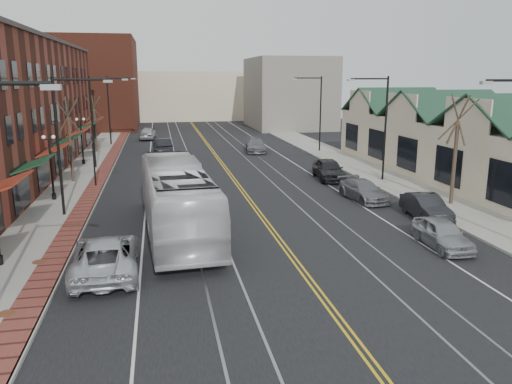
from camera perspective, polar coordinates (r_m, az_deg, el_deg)
name	(u,v)px	position (r m, az deg, el deg)	size (l,w,h in m)	color
ground	(346,329)	(17.30, 10.22, -15.16)	(160.00, 160.00, 0.00)	black
sidewalk_left	(67,200)	(35.62, -20.78, -0.84)	(4.00, 120.00, 0.15)	gray
sidewalk_right	(400,185)	(39.32, 16.12, 0.75)	(4.00, 120.00, 0.15)	gray
building_right	(474,154)	(42.01, 23.65, 4.01)	(8.00, 36.00, 4.60)	beige
backdrop_left	(91,84)	(84.77, -18.34, 11.68)	(14.00, 18.00, 14.00)	maroon
backdrop_mid	(188,95)	(99.37, -7.83, 10.88)	(22.00, 14.00, 9.00)	beige
backdrop_right	(289,93)	(81.86, 3.75, 11.22)	(12.00, 16.00, 11.00)	slate
streetlight_l_1	(65,132)	(30.75, -20.97, 6.44)	(3.33, 0.25, 8.00)	black
streetlight_l_2	(97,112)	(46.54, -17.71, 8.66)	(3.33, 0.25, 8.00)	black
streetlight_l_3	(112,103)	(62.44, -16.09, 9.74)	(3.33, 0.25, 8.00)	black
streetlight_r_1	(380,118)	(39.98, 14.04, 8.25)	(3.33, 0.25, 8.00)	black
streetlight_r_2	(317,106)	(54.87, 6.95, 9.75)	(3.33, 0.25, 8.00)	black
lamppost_l_2	(51,169)	(35.35, -22.34, 2.45)	(0.84, 0.28, 4.27)	black
lamppost_l_3	(82,142)	(49.01, -19.27, 5.41)	(0.84, 0.28, 4.27)	black
tree_left_near	(70,138)	(40.96, -20.51, 5.80)	(1.78, 1.37, 6.48)	#382B21
tree_left_far	(95,123)	(56.75, -17.95, 7.55)	(1.66, 1.28, 6.02)	#382B21
tree_right_mid	(456,148)	(33.84, 21.86, 4.72)	(1.90, 1.46, 6.93)	#382B21
manhole_mid	(7,313)	(19.67, -26.60, -12.30)	(0.60, 0.60, 0.02)	#592D19
manhole_far	(39,262)	(24.15, -23.53, -7.32)	(0.60, 0.60, 0.02)	#592D19
traffic_signal	(94,156)	(38.88, -18.07, 3.89)	(0.18, 0.15, 3.80)	black
transit_bus	(177,199)	(26.51, -9.04, -0.78)	(3.11, 13.28, 3.70)	white
parked_suv	(106,256)	(21.97, -16.81, -6.99)	(2.65, 5.74, 1.60)	silver
parked_car_a	(442,234)	(25.85, 20.51, -4.48)	(1.65, 4.09, 1.39)	#9A9EA1
parked_car_b	(426,207)	(30.64, 18.85, -1.63)	(1.52, 4.35, 1.43)	#212227
parked_car_c	(363,190)	(34.13, 12.16, 0.17)	(1.88, 4.63, 1.34)	slate
parked_car_d	(329,169)	(40.47, 8.32, 2.57)	(1.98, 4.92, 1.68)	black
distant_car_left	(162,145)	(55.47, -10.65, 5.25)	(1.65, 4.73, 1.56)	black
distant_car_right	(256,145)	(54.94, -0.03, 5.36)	(2.07, 5.10, 1.48)	slate
distant_car_far	(148,133)	(67.50, -12.26, 6.58)	(1.95, 4.84, 1.65)	#A6A8AD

